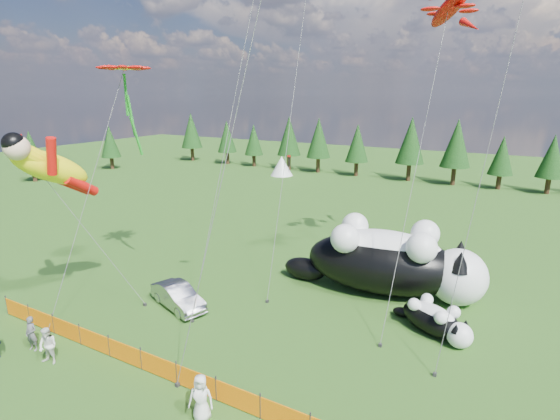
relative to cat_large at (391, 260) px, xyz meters
name	(u,v)px	position (x,y,z in m)	size (l,w,h in m)	color
ground	(205,342)	(-6.21, -9.69, -2.06)	(160.00, 160.00, 0.00)	#153409
safety_fence	(159,366)	(-6.21, -12.69, -1.56)	(22.06, 0.06, 1.10)	#262626
tree_line	(419,152)	(-6.21, 35.31, 1.94)	(90.00, 4.00, 8.00)	black
festival_tents	(507,186)	(4.79, 30.31, -0.66)	(50.00, 3.20, 2.80)	white
cat_large	(391,260)	(0.00, 0.00, 0.00)	(12.01, 5.34, 4.34)	black
cat_small	(435,319)	(3.22, -3.50, -1.28)	(4.21, 2.99, 1.64)	black
car	(178,296)	(-9.72, -7.59, -1.40)	(1.39, 4.00, 1.32)	#A3A3A7
spectator_a	(31,334)	(-12.76, -14.05, -1.23)	(0.61, 0.40, 1.66)	#56565B
spectator_b	(48,346)	(-11.11, -14.33, -1.21)	(0.83, 0.49, 1.70)	silver
spectator_e	(201,398)	(-3.04, -13.79, -1.13)	(0.91, 0.59, 1.86)	silver
superhero_kite	(51,167)	(-14.27, -11.02, 5.94)	(5.14, 5.19, 10.49)	#FEF10D
gecko_kite	(450,8)	(1.47, 2.86, 13.94)	(5.64, 12.06, 18.15)	red
flower_kite	(124,71)	(-13.29, -6.81, 10.61)	(3.55, 7.93, 14.07)	red
diamond_kite_d	(306,0)	(-7.20, 2.79, 15.15)	(2.16, 8.45, 20.21)	#0B868A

